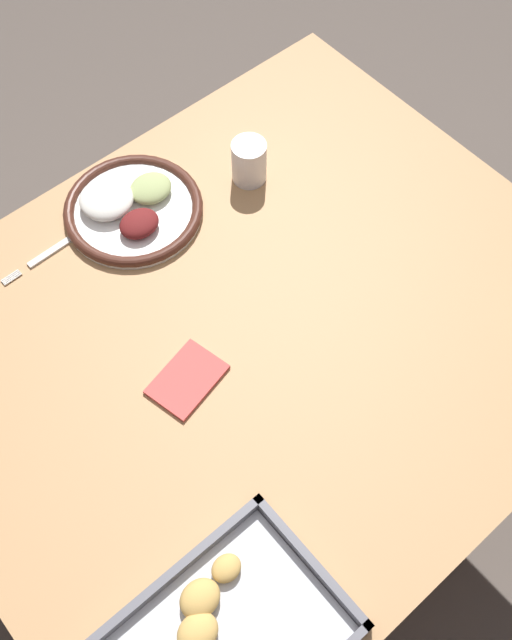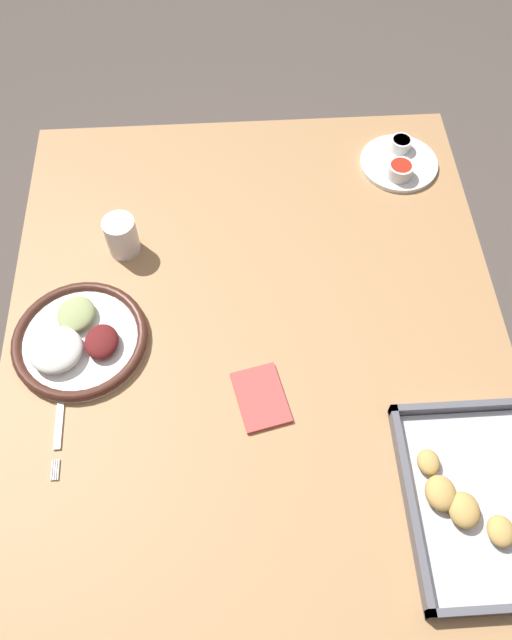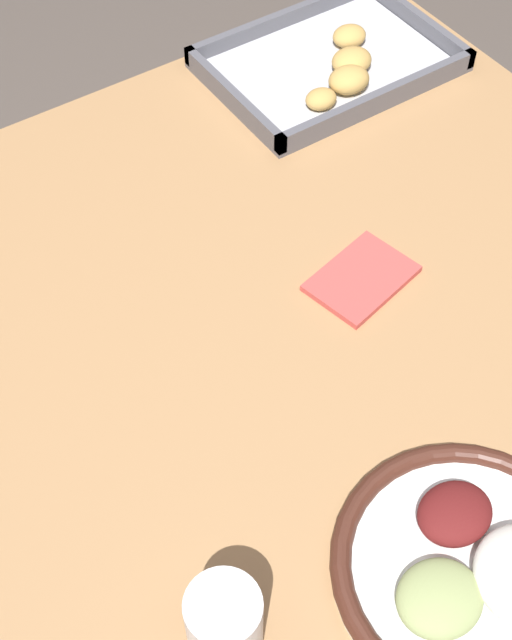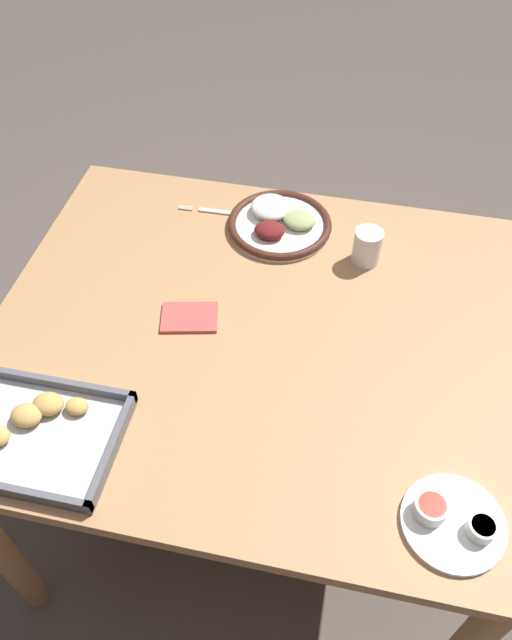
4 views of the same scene
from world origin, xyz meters
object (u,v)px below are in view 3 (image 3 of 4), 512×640
object	(u,v)px
baking_tray	(333,64)
napkin	(364,281)
dinner_plate	(475,569)
drinking_cup	(224,624)

from	to	relation	value
baking_tray	napkin	distance (m)	0.39
dinner_plate	napkin	distance (m)	0.35
dinner_plate	baking_tray	distance (m)	0.74
napkin	drinking_cup	bearing A→B (deg)	-144.09
drinking_cup	napkin	xyz separation A→B (m)	(0.35, 0.25, -0.04)
baking_tray	drinking_cup	distance (m)	0.80
drinking_cup	napkin	bearing A→B (deg)	35.91
napkin	baking_tray	bearing A→B (deg)	58.40
drinking_cup	napkin	distance (m)	0.43
baking_tray	napkin	size ratio (longest dim) A/B	2.49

